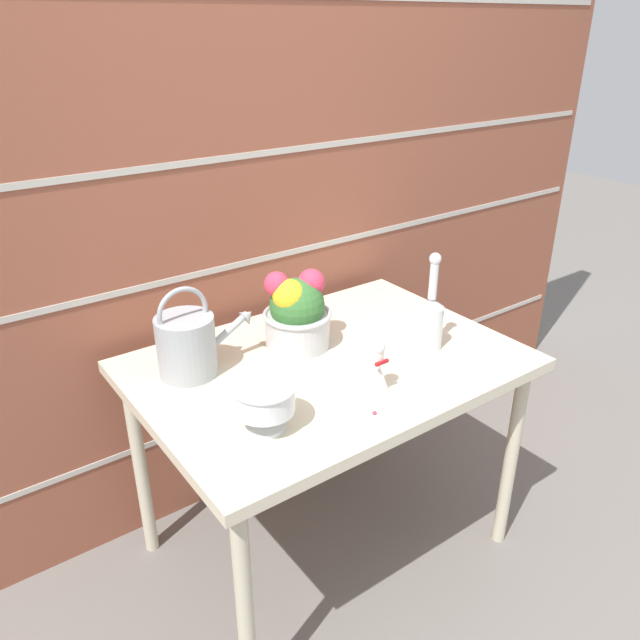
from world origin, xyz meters
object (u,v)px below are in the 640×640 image
Objects in this scene: glass_decanter at (430,318)px; flower_planter at (297,312)px; crystal_pedestal_bowl at (265,400)px; watering_can at (188,344)px; figurine_vase at (377,371)px.

flower_planter is at bearing 142.42° from glass_decanter.
crystal_pedestal_bowl is 0.45m from flower_planter.
watering_can is 1.91× the size of figurine_vase.
crystal_pedestal_bowl is at bearing 174.11° from figurine_vase.
watering_can is 1.00× the size of glass_decanter.
glass_decanter is at bearing -23.53° from watering_can.
watering_can is 1.24× the size of flower_planter.
watering_can is 0.74m from glass_decanter.
watering_can reaches higher than crystal_pedestal_bowl.
flower_planter is (0.35, -0.04, 0.02)m from watering_can.
glass_decanter is (0.33, -0.25, -0.02)m from flower_planter.
flower_planter is at bearing -6.91° from watering_can.
glass_decanter is at bearing 18.99° from figurine_vase.
glass_decanter is (0.68, -0.29, 0.00)m from watering_can.
crystal_pedestal_bowl is 0.52× the size of glass_decanter.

